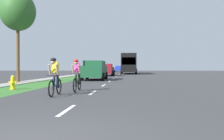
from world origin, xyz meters
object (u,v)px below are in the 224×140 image
(cyclist_lead, at_px, (55,76))
(suv_dark_green, at_px, (95,70))
(sedan_blue, at_px, (119,69))
(pickup_maroon, at_px, (106,70))
(street_tree_near, at_px, (18,12))
(cyclist_trailing, at_px, (77,75))
(bus_black, at_px, (129,63))
(fire_hydrant_yellow, at_px, (13,83))

(cyclist_lead, distance_m, suv_dark_green, 12.74)
(sedan_blue, bearing_deg, pickup_maroon, -90.86)
(sedan_blue, distance_m, street_tree_near, 43.53)
(cyclist_trailing, bearing_deg, street_tree_near, 133.46)
(cyclist_lead, bearing_deg, cyclist_trailing, 75.75)
(bus_black, distance_m, street_tree_near, 28.09)
(pickup_maroon, relative_size, sedan_blue, 1.19)
(bus_black, relative_size, street_tree_near, 1.65)
(fire_hydrant_yellow, xyz_separation_m, suv_dark_green, (2.92, 10.13, 0.58))
(cyclist_trailing, xyz_separation_m, bus_black, (2.36, 32.95, 1.17))
(cyclist_trailing, relative_size, bus_black, 0.15)
(suv_dark_green, height_order, street_tree_near, street_tree_near)
(sedan_blue, bearing_deg, cyclist_trailing, -89.62)
(sedan_blue, bearing_deg, suv_dark_green, -90.57)
(cyclist_trailing, distance_m, bus_black, 33.06)
(suv_dark_green, bearing_deg, street_tree_near, -140.63)
(fire_hydrant_yellow, relative_size, cyclist_lead, 0.44)
(cyclist_trailing, xyz_separation_m, suv_dark_green, (-0.71, 10.77, 0.14))
(fire_hydrant_yellow, xyz_separation_m, cyclist_trailing, (3.63, -0.64, 0.44))
(sedan_blue, bearing_deg, street_tree_near, -97.60)
(cyclist_lead, relative_size, bus_black, 0.15)
(pickup_maroon, bearing_deg, cyclist_trailing, -88.03)
(bus_black, height_order, sedan_blue, bus_black)
(fire_hydrant_yellow, height_order, bus_black, bus_black)
(cyclist_lead, relative_size, cyclist_trailing, 1.00)
(bus_black, relative_size, sedan_blue, 2.70)
(suv_dark_green, bearing_deg, sedan_blue, 89.43)
(suv_dark_green, relative_size, sedan_blue, 1.09)
(fire_hydrant_yellow, distance_m, cyclist_lead, 4.10)
(cyclist_lead, xyz_separation_m, bus_black, (2.86, 34.92, 1.17))
(bus_black, xyz_separation_m, sedan_blue, (-2.69, 16.33, -1.21))
(fire_hydrant_yellow, distance_m, cyclist_trailing, 3.71)
(cyclist_lead, xyz_separation_m, suv_dark_green, (-0.21, 12.73, 0.14))
(fire_hydrant_yellow, bearing_deg, bus_black, 79.50)
(cyclist_lead, height_order, street_tree_near, street_tree_near)
(pickup_maroon, bearing_deg, street_tree_near, -109.29)
(bus_black, bearing_deg, cyclist_trailing, -94.10)
(fire_hydrant_yellow, distance_m, pickup_maroon, 21.11)
(bus_black, bearing_deg, fire_hydrant_yellow, -100.50)
(cyclist_lead, xyz_separation_m, sedan_blue, (0.17, 51.25, -0.04))
(cyclist_trailing, distance_m, suv_dark_green, 10.79)
(pickup_maroon, xyz_separation_m, sedan_blue, (0.42, 27.73, -0.06))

